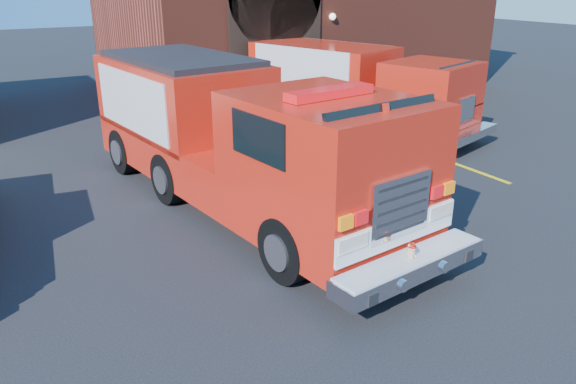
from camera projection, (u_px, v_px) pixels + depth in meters
ground at (256, 237)px, 10.55m from camera, size 100.00×100.00×0.00m
parking_stripe_near at (462, 166)px, 14.42m from camera, size 0.12×3.00×0.01m
parking_stripe_mid at (387, 139)px, 16.84m from camera, size 0.12×3.00×0.01m
parking_stripe_far at (330, 118)px, 19.25m from camera, size 0.12×3.00×0.01m
fire_engine at (235, 136)px, 11.48m from camera, size 3.71×9.76×2.93m
secondary_truck at (355, 85)px, 17.58m from camera, size 4.54×8.12×2.52m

